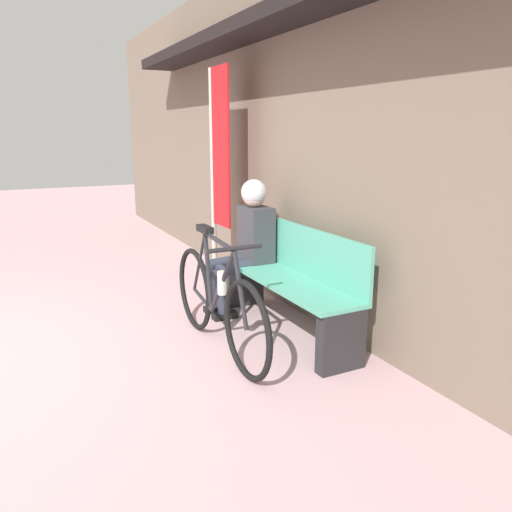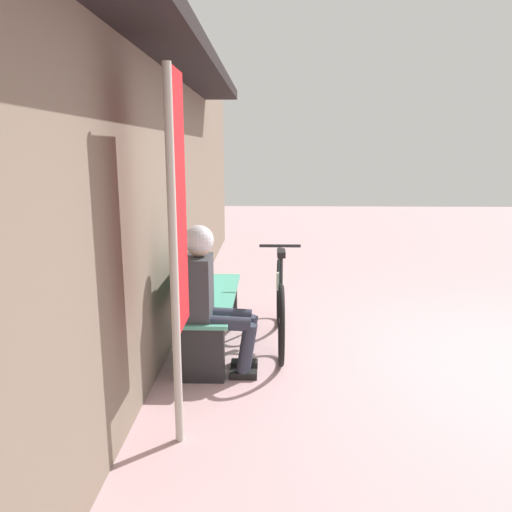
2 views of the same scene
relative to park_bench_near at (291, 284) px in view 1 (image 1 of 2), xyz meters
name	(u,v)px [view 1 (image 1 of 2)]	position (x,y,z in m)	size (l,w,h in m)	color
storefront_wall	(297,125)	(-0.53, 0.35, 1.26)	(12.00, 0.56, 3.20)	#756656
park_bench_near	(291,284)	(0.00, 0.00, 0.00)	(1.63, 0.42, 0.86)	#51A88E
bicycle	(217,303)	(0.07, -0.68, -0.03)	(1.67, 0.40, 0.92)	black
person_seated	(247,236)	(-0.60, -0.10, 0.29)	(0.34, 0.58, 1.20)	#2D3342
banner_pole	(218,159)	(-1.42, -0.03, 0.94)	(0.45, 0.05, 2.23)	#B7B2A8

